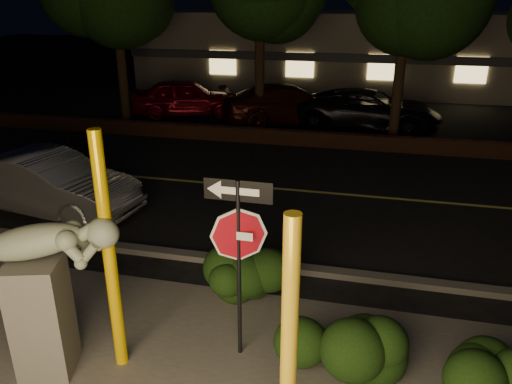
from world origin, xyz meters
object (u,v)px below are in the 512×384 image
yellow_pole_left (110,257)px  parked_car_dark (369,109)px  parked_car_darkred (289,104)px  silver_sedan (49,184)px  signpost (238,236)px  parked_car_red (186,97)px  yellow_pole_right (288,368)px  sculpture (39,282)px

yellow_pole_left → parked_car_dark: (3.00, 14.34, -0.94)m
yellow_pole_left → parked_car_darkred: size_ratio=0.63×
yellow_pole_left → silver_sedan: yellow_pole_left is taller
signpost → silver_sedan: bearing=146.3°
parked_car_red → yellow_pole_right: bearing=-174.0°
silver_sedan → parked_car_dark: bearing=-27.1°
signpost → parked_car_red: size_ratio=0.58×
signpost → parked_car_darkred: size_ratio=0.50×
yellow_pole_left → parked_car_dark: size_ratio=0.63×
yellow_pole_left → silver_sedan: bearing=132.6°
yellow_pole_right → parked_car_red: (-7.22, 16.23, -0.80)m
parked_car_darkred → yellow_pole_left: bearing=153.7°
yellow_pole_left → silver_sedan: 6.11m
parked_car_red → yellow_pole_left: bearing=179.4°
yellow_pole_right → sculpture: 3.57m
parked_car_red → parked_car_dark: bearing=-111.8°
sculpture → parked_car_dark: 15.20m
sculpture → parked_car_red: (-3.80, 15.21, -0.62)m
yellow_pole_left → parked_car_darkred: yellow_pole_left is taller
signpost → sculpture: 2.62m
signpost → parked_car_dark: bearing=84.7°
parked_car_red → parked_car_dark: (7.64, -0.52, -0.03)m
sculpture → parked_car_dark: size_ratio=0.42×
parked_car_darkred → silver_sedan: bearing=131.7°
yellow_pole_right → parked_car_darkred: size_ratio=0.59×
yellow_pole_right → parked_car_dark: size_ratio=0.59×
yellow_pole_left → parked_car_red: (-4.64, 14.86, -0.91)m
parked_car_dark → parked_car_red: bearing=90.8°
silver_sedan → parked_car_red: (-0.56, 10.42, 0.06)m
silver_sedan → parked_car_darkred: bearing=-13.0°
sculpture → parked_car_red: sculpture is taller
silver_sedan → parked_car_red: size_ratio=0.96×
silver_sedan → parked_car_dark: size_ratio=0.81×
signpost → yellow_pole_left: bearing=-159.3°
sculpture → silver_sedan: (-3.24, 4.79, -0.68)m
parked_car_red → silver_sedan: bearing=165.1°
yellow_pole_right → parked_car_darkred: (-2.72, 15.82, -0.80)m
yellow_pole_right → signpost: 2.22m
silver_sedan → parked_car_darkred: (3.94, 10.01, 0.06)m
sculpture → parked_car_dark: (3.84, 14.69, -0.66)m
yellow_pole_right → signpost: yellow_pole_right is taller
parked_car_red → parked_car_darkred: (4.50, -0.41, -0.00)m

